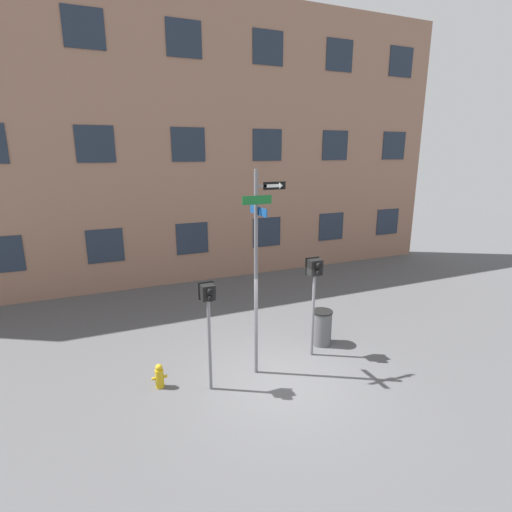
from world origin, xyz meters
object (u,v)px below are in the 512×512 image
at_px(street_sign_pole, 258,260).
at_px(fire_hydrant, 159,376).
at_px(trash_bin, 322,327).
at_px(pedestrian_signal_left, 208,309).
at_px(pedestrian_signal_right, 314,279).

relative_size(street_sign_pole, fire_hydrant, 8.42).
height_order(street_sign_pole, trash_bin, street_sign_pole).
xyz_separation_m(fire_hydrant, trash_bin, (4.72, 0.40, 0.22)).
distance_m(pedestrian_signal_left, pedestrian_signal_right, 3.07).
height_order(street_sign_pole, pedestrian_signal_left, street_sign_pole).
distance_m(street_sign_pole, fire_hydrant, 3.60).
bearing_deg(fire_hydrant, trash_bin, 4.81).
bearing_deg(pedestrian_signal_right, pedestrian_signal_left, -171.03).
relative_size(street_sign_pole, pedestrian_signal_right, 1.84).
bearing_deg(pedestrian_signal_left, fire_hydrant, 153.52).
bearing_deg(street_sign_pole, pedestrian_signal_right, 7.47).
xyz_separation_m(pedestrian_signal_left, fire_hydrant, (-1.10, 0.55, -1.74)).
height_order(pedestrian_signal_left, trash_bin, pedestrian_signal_left).
xyz_separation_m(street_sign_pole, pedestrian_signal_right, (1.71, 0.22, -0.76)).
xyz_separation_m(pedestrian_signal_right, fire_hydrant, (-4.13, 0.07, -1.90)).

